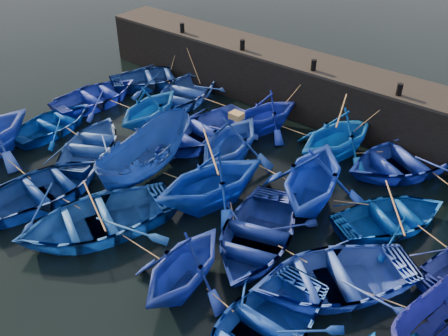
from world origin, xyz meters
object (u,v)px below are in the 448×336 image
Objects in this scene: wooden_crate at (236,116)px; boat_13 at (54,123)px; boat_8 at (201,131)px; boat_0 at (156,77)px.

boat_13 is at bearing -160.05° from wooden_crate.
wooden_crate is at bearing -7.01° from boat_8.
boat_8 is 6.89m from boat_13.
boat_0 is 9.06m from wooden_crate.
boat_13 is at bearing 120.15° from boat_0.
boat_13 is at bearing -142.39° from boat_8.
wooden_crate is (8.26, 3.00, 1.92)m from boat_13.
boat_13 is (-5.89, -3.56, -0.11)m from boat_8.
wooden_crate is at bearing -163.40° from boat_13.
wooden_crate is (2.37, -0.57, 1.81)m from boat_8.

